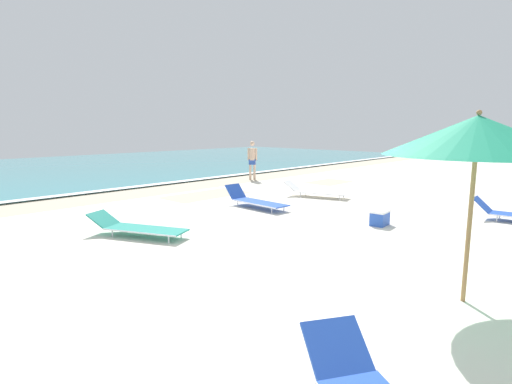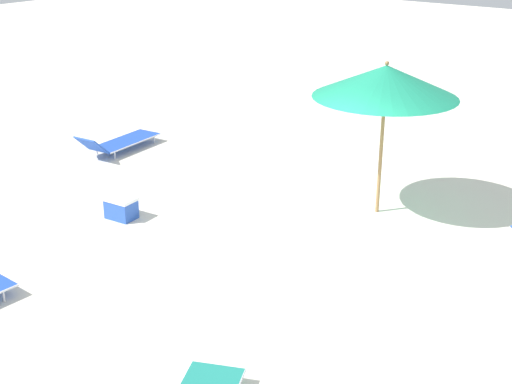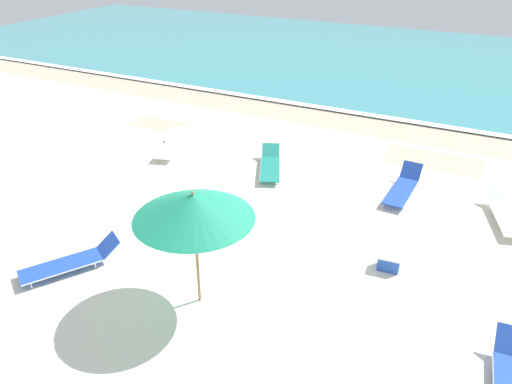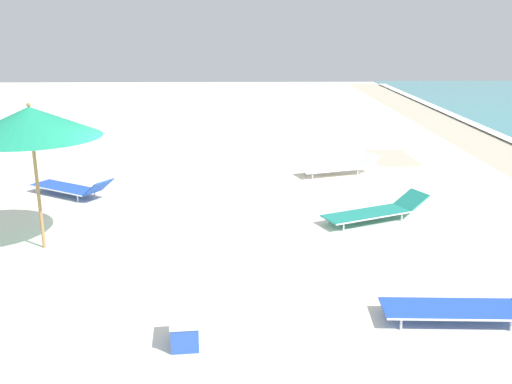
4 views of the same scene
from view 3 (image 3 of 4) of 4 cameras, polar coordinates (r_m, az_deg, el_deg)
The scene contains 9 objects.
ground_plane at distance 12.50m, azimuth -1.19°, elevation -5.96°, with size 60.00×60.00×0.16m.
ocean_water at distance 30.39m, azimuth 17.34°, elevation 14.00°, with size 60.00×19.90×0.07m.
beach_umbrella at distance 9.48m, azimuth -7.15°, elevation -1.69°, with size 2.36×2.36×2.59m.
sun_lounger_under_umbrella at distance 14.73m, azimuth 26.66°, elevation -2.25°, with size 1.22×2.28×0.51m.
sun_lounger_beside_umbrella at distance 17.51m, azimuth -9.70°, elevation 5.26°, with size 1.24×2.24×0.48m.
sun_lounger_near_water_right at distance 12.17m, azimuth -20.39°, elevation -7.44°, with size 1.68×2.20×0.52m.
sun_lounger_mid_beach_solo at distance 15.85m, azimuth 1.64°, elevation 3.13°, with size 1.48×2.33×0.47m.
sun_lounger_mid_beach_pair_a at distance 15.07m, azimuth 16.45°, elevation 0.51°, with size 0.71×2.23×0.60m.
cooler_box at distance 11.83m, azimuth 14.95°, elevation -7.74°, with size 0.53×0.40×0.37m.
Camera 3 is at (4.87, -9.08, 6.99)m, focal length 35.00 mm.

